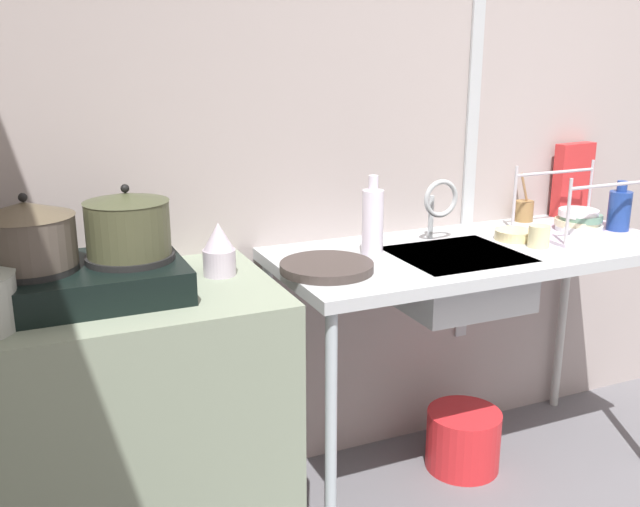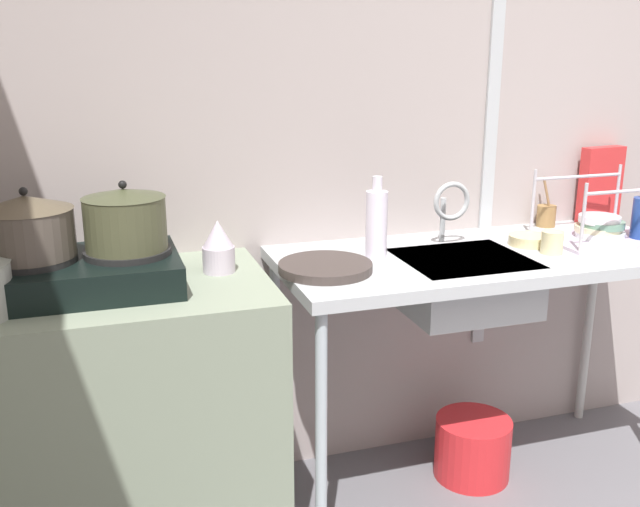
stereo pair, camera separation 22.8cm
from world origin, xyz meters
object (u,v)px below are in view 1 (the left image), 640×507
Objects in this scene: pot_on_left_burner at (27,234)px; bottle_by_rack at (619,211)px; frying_pan at (327,267)px; utensil_jar at (524,210)px; stove at (83,280)px; cup_by_rack at (539,236)px; sink_basin at (456,279)px; bucket_on_floor at (463,439)px; percolator at (219,250)px; faucet at (439,201)px; cereal_box at (573,180)px; dish_rack at (578,223)px; small_bowl_on_drainboard at (514,235)px; bottle_by_sink at (373,222)px; pot_on_right_burner at (128,224)px.

pot_on_left_burner is 2.07m from bottle_by_rack.
utensil_jar is (1.01, 0.30, 0.03)m from frying_pan.
stove reaches higher than cup_by_rack.
utensil_jar is at bearing 58.12° from cup_by_rack.
bottle_by_rack is (0.72, -0.00, 0.17)m from sink_basin.
sink_basin reaches higher than bucket_on_floor.
utensil_jar reaches higher than percolator.
faucet is (0.03, 0.17, 0.24)m from sink_basin.
stove reaches higher than bucket_on_floor.
cereal_box is (0.05, 0.31, 0.07)m from bottle_by_rack.
dish_rack reaches higher than utensil_jar.
pot_on_left_burner reaches higher than faucet.
bucket_on_floor is at bearing -50.03° from faucet.
cereal_box is at bearing 7.56° from percolator.
stove is at bearing -178.86° from small_bowl_on_drainboard.
sink_basin is at bearing -7.10° from percolator.
utensil_jar is (0.52, 0.30, 0.13)m from sink_basin.
percolator is at bearing -171.49° from utensil_jar.
bottle_by_rack reaches higher than bucket_on_floor.
small_bowl_on_drainboard is at bearing 1.05° from pot_on_left_burner.
bucket_on_floor is (0.61, 0.06, -0.79)m from frying_pan.
bottle_by_sink is (-0.59, 0.13, 0.08)m from cup_by_rack.
dish_rack is 2.79× the size of small_bowl_on_drainboard.
pot_on_left_burner is 1.08× the size of pot_on_right_burner.
bucket_on_floor is (0.09, -0.11, -0.92)m from faucet.
pot_on_right_burner is at bearing -178.27° from cereal_box.
stove is at bearing -179.31° from bucket_on_floor.
frying_pan is 0.99× the size of cereal_box.
cup_by_rack reaches higher than bucket_on_floor.
bottle_by_rack is (0.41, 0.04, 0.05)m from cup_by_rack.
cup_by_rack is at bearing -7.18° from percolator.
utensil_jar is at bearing 14.87° from bottle_by_sink.
dish_rack reaches higher than faucet.
bottle_by_sink is at bearing 176.81° from bucket_on_floor.
bottle_by_rack is at bearing -1.41° from stove.
pot_on_left_burner is 0.87× the size of frying_pan.
frying_pan is at bearing 179.94° from bottle_by_rack.
utensil_jar is at bearing 7.70° from pot_on_left_burner.
faucet reaches higher than sink_basin.
bottle_by_rack is (2.06, -0.05, -0.12)m from pot_on_left_burner.
stove is 1.94× the size of bucket_on_floor.
bucket_on_floor is (-0.40, -0.24, -0.82)m from utensil_jar.
pot_on_left_burner is at bearing 176.99° from cup_by_rack.
bottle_by_sink is 0.92× the size of cereal_box.
frying_pan is at bearing 177.07° from cup_by_rack.
percolator is 1.11m from small_bowl_on_drainboard.
frying_pan is at bearing -3.65° from stove.
cereal_box is at bearing 7.08° from pot_on_left_burner.
pot_on_right_burner is 1.44× the size of percolator.
small_bowl_on_drainboard is at bearing -0.80° from bottle_by_sink.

